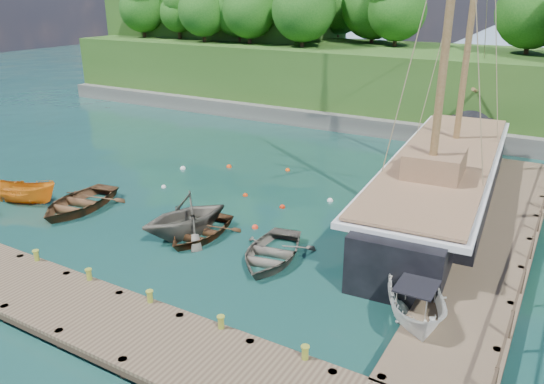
{
  "coord_description": "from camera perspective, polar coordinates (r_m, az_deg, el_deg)",
  "views": [
    {
      "loc": [
        13.59,
        -16.59,
        10.69
      ],
      "look_at": [
        2.1,
        3.09,
        2.0
      ],
      "focal_mm": 35.0,
      "sensor_mm": 36.0,
      "label": 1
    }
  ],
  "objects": [
    {
      "name": "ground",
      "position": [
        23.97,
        -8.13,
        -5.85
      ],
      "size": [
        160.0,
        160.0,
        0.0
      ],
      "primitive_type": "plane",
      "color": "#0F312B",
      "rests_on": "ground"
    },
    {
      "name": "dock_near",
      "position": [
        18.48,
        -15.91,
        -13.76
      ],
      "size": [
        20.0,
        3.2,
        1.1
      ],
      "color": "#4E3C2F",
      "rests_on": "ground"
    },
    {
      "name": "dock_east",
      "position": [
        25.81,
        23.08,
        -4.33
      ],
      "size": [
        3.2,
        24.0,
        1.1
      ],
      "color": "#4E3C2F",
      "rests_on": "ground"
    },
    {
      "name": "bollard_0",
      "position": [
        23.58,
        -23.73,
        -8.03
      ],
      "size": [
        0.26,
        0.26,
        0.45
      ],
      "primitive_type": "cylinder",
      "color": "olive",
      "rests_on": "ground"
    },
    {
      "name": "bollard_1",
      "position": [
        21.43,
        -18.83,
        -10.3
      ],
      "size": [
        0.26,
        0.26,
        0.45
      ],
      "primitive_type": "cylinder",
      "color": "olive",
      "rests_on": "ground"
    },
    {
      "name": "bollard_2",
      "position": [
        19.51,
        -12.81,
        -12.94
      ],
      "size": [
        0.26,
        0.26,
        0.45
      ],
      "primitive_type": "cylinder",
      "color": "olive",
      "rests_on": "ground"
    },
    {
      "name": "bollard_3",
      "position": [
        17.9,
        -5.42,
        -15.92
      ],
      "size": [
        0.26,
        0.26,
        0.45
      ],
      "primitive_type": "cylinder",
      "color": "olive",
      "rests_on": "ground"
    },
    {
      "name": "bollard_4",
      "position": [
        16.66,
        3.52,
        -19.08
      ],
      "size": [
        0.26,
        0.26,
        0.45
      ],
      "primitive_type": "cylinder",
      "color": "olive",
      "rests_on": "ground"
    },
    {
      "name": "rowboat_0",
      "position": [
        29.46,
        -20.03,
        -1.74
      ],
      "size": [
        4.18,
        5.36,
        1.01
      ],
      "primitive_type": "imported",
      "rotation": [
        0.0,
        0.0,
        0.15
      ],
      "color": "brown",
      "rests_on": "ground"
    },
    {
      "name": "rowboat_1",
      "position": [
        25.11,
        -9.21,
        -4.62
      ],
      "size": [
        4.99,
        5.32,
        2.24
      ],
      "primitive_type": "imported",
      "rotation": [
        0.0,
        0.0,
        -0.38
      ],
      "color": "#605C51",
      "rests_on": "ground"
    },
    {
      "name": "rowboat_2",
      "position": [
        24.88,
        -7.77,
        -4.79
      ],
      "size": [
        3.06,
        4.18,
        0.84
      ],
      "primitive_type": "imported",
      "rotation": [
        0.0,
        0.0,
        0.04
      ],
      "color": "#4E2F1A",
      "rests_on": "ground"
    },
    {
      "name": "rowboat_3",
      "position": [
        22.66,
        -0.14,
        -7.28
      ],
      "size": [
        3.95,
        4.97,
        0.92
      ],
      "primitive_type": "imported",
      "rotation": [
        0.0,
        0.0,
        0.18
      ],
      "color": "#59544B",
      "rests_on": "ground"
    },
    {
      "name": "motorboat_orange",
      "position": [
        31.37,
        -24.88,
        -1.09
      ],
      "size": [
        3.89,
        2.57,
        1.4
      ],
      "primitive_type": "imported",
      "rotation": [
        0.0,
        0.0,
        1.93
      ],
      "color": "orange",
      "rests_on": "ground"
    },
    {
      "name": "cabin_boat_white",
      "position": [
        19.43,
        14.94,
        -13.32
      ],
      "size": [
        3.5,
        5.02,
        1.82
      ],
      "primitive_type": "imported",
      "rotation": [
        0.0,
        0.0,
        0.41
      ],
      "color": "white",
      "rests_on": "ground"
    },
    {
      "name": "schooner",
      "position": [
        29.32,
        17.76,
        0.82
      ],
      "size": [
        6.58,
        27.9,
        20.5
      ],
      "rotation": [
        0.0,
        0.0,
        0.07
      ],
      "color": "black",
      "rests_on": "ground"
    },
    {
      "name": "mooring_buoy_0",
      "position": [
        31.34,
        -11.57,
        0.48
      ],
      "size": [
        0.29,
        0.29,
        0.29
      ],
      "primitive_type": "sphere",
      "color": "white",
      "rests_on": "ground"
    },
    {
      "name": "mooring_buoy_1",
      "position": [
        29.49,
        -2.88,
        -0.41
      ],
      "size": [
        0.29,
        0.29,
        0.29
      ],
      "primitive_type": "sphere",
      "color": "red",
      "rests_on": "ground"
    },
    {
      "name": "mooring_buoy_2",
      "position": [
        27.87,
        1.12,
        -1.69
      ],
      "size": [
        0.31,
        0.31,
        0.31
      ],
      "primitive_type": "sphere",
      "color": "red",
      "rests_on": "ground"
    },
    {
      "name": "mooring_buoy_3",
      "position": [
        28.88,
        6.27,
        -0.99
      ],
      "size": [
        0.33,
        0.33,
        0.33
      ],
      "primitive_type": "sphere",
      "color": "white",
      "rests_on": "ground"
    },
    {
      "name": "mooring_buoy_4",
      "position": [
        34.37,
        -4.64,
        2.67
      ],
      "size": [
        0.34,
        0.34,
        0.34
      ],
      "primitive_type": "sphere",
      "color": "#F7440E",
      "rests_on": "ground"
    },
    {
      "name": "mooring_buoy_5",
      "position": [
        33.63,
        1.69,
        2.32
      ],
      "size": [
        0.3,
        0.3,
        0.3
      ],
      "primitive_type": "sphere",
      "color": "#F84806",
      "rests_on": "ground"
    },
    {
      "name": "mooring_buoy_6",
      "position": [
        34.39,
        -9.56,
        2.46
      ],
      "size": [
        0.36,
        0.36,
        0.36
      ],
      "primitive_type": "sphere",
      "color": "white",
      "rests_on": "ground"
    },
    {
      "name": "mooring_buoy_7",
      "position": [
        25.54,
        -1.84,
        -3.89
      ],
      "size": [
        0.32,
        0.32,
        0.32
      ],
      "primitive_type": "sphere",
      "color": "red",
      "rests_on": "ground"
    },
    {
      "name": "headland",
      "position": [
        55.02,
        1.44,
        15.48
      ],
      "size": [
        51.0,
        19.31,
        12.9
      ],
      "color": "#474744",
      "rests_on": "ground"
    },
    {
      "name": "distant_ridge",
      "position": [
        87.32,
        24.98,
        14.85
      ],
      "size": [
        117.0,
        40.0,
        10.0
      ],
      "color": "#728CA5",
      "rests_on": "ground"
    }
  ]
}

